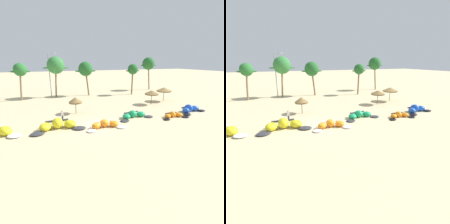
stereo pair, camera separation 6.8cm
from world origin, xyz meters
The scene contains 16 objects.
ground_plane centered at (0.00, 0.00, 0.00)m, with size 260.00×260.00×0.00m, color beige.
kite_left centered at (-4.74, 0.62, 0.51)m, with size 6.99×3.17×1.32m.
kite_left_of_center centered at (0.93, -1.14, 0.39)m, with size 5.44×2.58×1.01m.
kite_center centered at (6.41, 1.15, 0.40)m, with size 5.90×2.95×1.03m.
kite_right_of_center centered at (12.05, -1.02, 0.33)m, with size 4.72×2.24×0.86m.
kite_right centered at (16.66, 0.29, 0.47)m, with size 5.55×3.22×1.23m.
beach_umbrella_near_van centered at (-1.22, 6.73, 2.20)m, with size 2.21×2.21×2.68m.
beach_umbrella_middle centered at (13.78, 7.44, 2.35)m, with size 2.75×2.75×2.76m.
beach_umbrella_near_palms centered at (17.84, 8.94, 2.48)m, with size 3.19×3.19×2.91m.
person_near_kites centered at (-3.81, 3.41, 0.82)m, with size 0.36×0.24×1.62m.
palm_left centered at (-9.67, 21.20, 6.37)m, with size 4.09×2.73×7.87m.
palm_left_of_gap centered at (-2.36, 22.06, 7.22)m, with size 5.81×3.88×9.23m.
palm_center_left centered at (4.37, 21.48, 6.32)m, with size 5.09×3.39×8.09m.
palm_center_right centered at (15.52, 18.50, 6.10)m, with size 3.82×2.54×7.53m.
palm_right_of_gap centered at (23.43, 23.79, 7.37)m, with size 5.26×3.51×9.21m.
lamppost_west_center centered at (-3.63, 22.90, 5.58)m, with size 1.96×0.24×10.03m.
Camera 1 is at (-6.58, -21.81, 8.37)m, focal length 29.03 mm.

